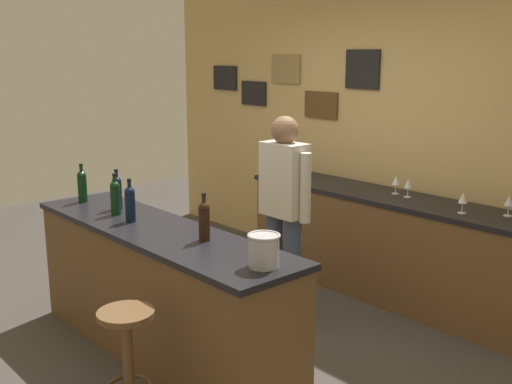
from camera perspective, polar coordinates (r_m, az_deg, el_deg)
ground_plane at (r=4.71m, az=-4.63°, el=-13.27°), size 10.00×10.00×0.00m
back_wall at (r=5.73m, az=11.45°, el=5.93°), size 6.00×0.09×2.80m
bar_counter at (r=4.32m, az=-9.02°, el=-9.22°), size 2.44×0.60×0.92m
side_counter at (r=5.39m, az=12.10°, el=-4.93°), size 2.80×0.56×0.90m
bartender at (r=4.65m, az=2.64°, el=-1.29°), size 0.52×0.21×1.62m
bar_stool at (r=3.60m, az=-11.91°, el=-14.03°), size 0.32×0.32×0.68m
wine_bottle_a at (r=5.00m, az=-15.92°, el=0.63°), size 0.07×0.07×0.31m
wine_bottle_b at (r=4.70m, az=-12.85°, el=0.05°), size 0.07×0.07×0.31m
wine_bottle_c at (r=4.54m, az=-13.00°, el=-0.40°), size 0.07×0.07×0.31m
wine_bottle_d at (r=4.33m, az=-11.68°, el=-0.98°), size 0.07×0.07×0.31m
wine_bottle_e at (r=3.83m, az=-4.86°, el=-2.56°), size 0.07×0.07×0.31m
ice_bucket at (r=3.36m, az=0.73°, el=-5.41°), size 0.19×0.19×0.19m
wine_glass_a at (r=5.31m, az=12.94°, el=0.99°), size 0.07×0.07×0.16m
wine_glass_b at (r=5.21m, az=14.03°, el=0.71°), size 0.07×0.07×0.16m
wine_glass_c at (r=4.80m, az=18.75°, el=-0.62°), size 0.07×0.07×0.16m
wine_glass_d at (r=4.84m, az=22.55°, el=-0.83°), size 0.07×0.07×0.16m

